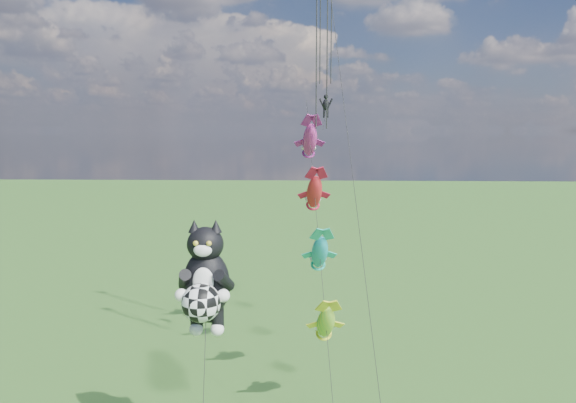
{
  "coord_description": "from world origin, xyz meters",
  "views": [
    {
      "loc": [
        7.09,
        -22.15,
        15.17
      ],
      "look_at": [
        5.72,
        11.88,
        10.88
      ],
      "focal_mm": 35.0,
      "sensor_mm": 36.0,
      "label": 1
    }
  ],
  "objects": [
    {
      "name": "parafoil_rig",
      "position": [
        8.06,
        12.23,
        19.46
      ],
      "size": [
        3.33,
        17.32,
        28.01
      ],
      "rotation": [
        0.0,
        0.0,
        0.23
      ],
      "color": "brown",
      "rests_on": "ground"
    },
    {
      "name": "fish_windsock_rig",
      "position": [
        7.5,
        11.37,
        9.73
      ],
      "size": [
        2.18,
        15.89,
        17.32
      ],
      "rotation": [
        0.0,
        0.0,
        0.43
      ],
      "color": "brown",
      "rests_on": "ground"
    },
    {
      "name": "cat_kite_rig",
      "position": [
        2.34,
        2.35,
        8.43
      ],
      "size": [
        2.46,
        4.09,
        11.21
      ],
      "rotation": [
        0.0,
        0.0,
        0.05
      ],
      "color": "brown",
      "rests_on": "ground"
    }
  ]
}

